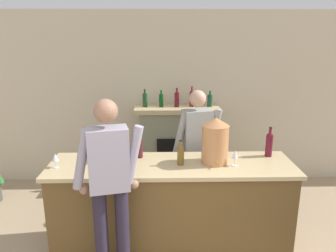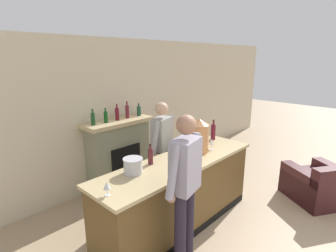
{
  "view_description": "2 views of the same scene",
  "coord_description": "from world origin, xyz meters",
  "px_view_note": "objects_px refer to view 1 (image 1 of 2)",
  "views": [
    {
      "loc": [
        -0.07,
        -1.23,
        2.38
      ],
      "look_at": [
        0.01,
        2.39,
        1.37
      ],
      "focal_mm": 35.0,
      "sensor_mm": 36.0,
      "label": 1
    },
    {
      "loc": [
        -2.52,
        -0.12,
        2.42
      ],
      "look_at": [
        0.17,
        2.43,
        1.43
      ],
      "focal_mm": 28.0,
      "sensor_mm": 36.0,
      "label": 2
    }
  ],
  "objects_px": {
    "ice_bucket_steel": "(109,151)",
    "wine_bottle_chardonnay_pale": "(181,154)",
    "wine_bottle_merlot_tall": "(269,143)",
    "wine_glass_front_left": "(55,158)",
    "person_bartender": "(197,149)",
    "wine_bottle_cabernet_heavy": "(140,147)",
    "fireplace_stone": "(177,146)",
    "person_customer": "(110,187)",
    "wine_glass_front_right": "(235,155)",
    "copper_dispenser": "(215,140)"
  },
  "relations": [
    {
      "from": "wine_glass_front_left",
      "to": "wine_bottle_chardonnay_pale",
      "type": "bearing_deg",
      "value": 2.4
    },
    {
      "from": "wine_bottle_chardonnay_pale",
      "to": "ice_bucket_steel",
      "type": "bearing_deg",
      "value": 168.14
    },
    {
      "from": "person_customer",
      "to": "wine_glass_front_left",
      "type": "distance_m",
      "value": 0.82
    },
    {
      "from": "fireplace_stone",
      "to": "person_customer",
      "type": "distance_m",
      "value": 2.35
    },
    {
      "from": "person_customer",
      "to": "fireplace_stone",
      "type": "bearing_deg",
      "value": 71.84
    },
    {
      "from": "fireplace_stone",
      "to": "person_bartender",
      "type": "bearing_deg",
      "value": -77.07
    },
    {
      "from": "wine_bottle_merlot_tall",
      "to": "wine_glass_front_left",
      "type": "xyz_separation_m",
      "value": [
        -2.36,
        -0.29,
        -0.05
      ]
    },
    {
      "from": "wine_bottle_chardonnay_pale",
      "to": "person_customer",
      "type": "bearing_deg",
      "value": -140.56
    },
    {
      "from": "person_bartender",
      "to": "copper_dispenser",
      "type": "height_order",
      "value": "person_bartender"
    },
    {
      "from": "wine_bottle_merlot_tall",
      "to": "wine_glass_front_right",
      "type": "relative_size",
      "value": 1.96
    },
    {
      "from": "copper_dispenser",
      "to": "wine_glass_front_left",
      "type": "distance_m",
      "value": 1.71
    },
    {
      "from": "wine_bottle_merlot_tall",
      "to": "person_customer",
      "type": "bearing_deg",
      "value": -155.13
    },
    {
      "from": "person_customer",
      "to": "person_bartender",
      "type": "bearing_deg",
      "value": 53.65
    },
    {
      "from": "person_bartender",
      "to": "ice_bucket_steel",
      "type": "xyz_separation_m",
      "value": [
        -1.05,
        -0.54,
        0.17
      ]
    },
    {
      "from": "wine_glass_front_right",
      "to": "person_bartender",
      "type": "bearing_deg",
      "value": 113.33
    },
    {
      "from": "copper_dispenser",
      "to": "person_bartender",
      "type": "bearing_deg",
      "value": 100.38
    },
    {
      "from": "wine_glass_front_left",
      "to": "wine_bottle_merlot_tall",
      "type": "bearing_deg",
      "value": 6.99
    },
    {
      "from": "fireplace_stone",
      "to": "wine_glass_front_right",
      "type": "height_order",
      "value": "fireplace_stone"
    },
    {
      "from": "fireplace_stone",
      "to": "wine_bottle_cabernet_heavy",
      "type": "distance_m",
      "value": 1.57
    },
    {
      "from": "person_customer",
      "to": "person_bartender",
      "type": "relative_size",
      "value": 1.08
    },
    {
      "from": "ice_bucket_steel",
      "to": "person_customer",
      "type": "bearing_deg",
      "value": -80.89
    },
    {
      "from": "person_customer",
      "to": "wine_bottle_chardonnay_pale",
      "type": "xyz_separation_m",
      "value": [
        0.68,
        0.56,
        0.11
      ]
    },
    {
      "from": "person_customer",
      "to": "wine_bottle_merlot_tall",
      "type": "height_order",
      "value": "person_customer"
    },
    {
      "from": "ice_bucket_steel",
      "to": "wine_bottle_chardonnay_pale",
      "type": "bearing_deg",
      "value": -11.86
    },
    {
      "from": "person_bartender",
      "to": "copper_dispenser",
      "type": "bearing_deg",
      "value": -79.62
    },
    {
      "from": "wine_bottle_merlot_tall",
      "to": "copper_dispenser",
      "type": "bearing_deg",
      "value": -164.07
    },
    {
      "from": "wine_glass_front_left",
      "to": "ice_bucket_steel",
      "type": "bearing_deg",
      "value": 23.03
    },
    {
      "from": "fireplace_stone",
      "to": "wine_bottle_cabernet_heavy",
      "type": "bearing_deg",
      "value": -109.26
    },
    {
      "from": "person_bartender",
      "to": "copper_dispenser",
      "type": "distance_m",
      "value": 0.75
    },
    {
      "from": "wine_bottle_cabernet_heavy",
      "to": "wine_glass_front_right",
      "type": "distance_m",
      "value": 1.07
    },
    {
      "from": "fireplace_stone",
      "to": "wine_bottle_merlot_tall",
      "type": "relative_size",
      "value": 4.65
    },
    {
      "from": "person_customer",
      "to": "person_bartender",
      "type": "height_order",
      "value": "person_customer"
    },
    {
      "from": "person_customer",
      "to": "person_bartender",
      "type": "distance_m",
      "value": 1.58
    },
    {
      "from": "person_customer",
      "to": "wine_bottle_cabernet_heavy",
      "type": "distance_m",
      "value": 0.83
    },
    {
      "from": "fireplace_stone",
      "to": "wine_bottle_cabernet_heavy",
      "type": "height_order",
      "value": "fireplace_stone"
    },
    {
      "from": "wine_bottle_merlot_tall",
      "to": "wine_bottle_chardonnay_pale",
      "type": "bearing_deg",
      "value": -167.24
    },
    {
      "from": "copper_dispenser",
      "to": "ice_bucket_steel",
      "type": "height_order",
      "value": "copper_dispenser"
    },
    {
      "from": "person_customer",
      "to": "copper_dispenser",
      "type": "height_order",
      "value": "person_customer"
    },
    {
      "from": "wine_bottle_merlot_tall",
      "to": "wine_glass_front_left",
      "type": "distance_m",
      "value": 2.38
    },
    {
      "from": "wine_bottle_chardonnay_pale",
      "to": "wine_glass_front_right",
      "type": "distance_m",
      "value": 0.58
    },
    {
      "from": "copper_dispenser",
      "to": "person_customer",
      "type": "bearing_deg",
      "value": -150.11
    },
    {
      "from": "copper_dispenser",
      "to": "ice_bucket_steel",
      "type": "xyz_separation_m",
      "value": [
        -1.17,
        0.12,
        -0.16
      ]
    },
    {
      "from": "fireplace_stone",
      "to": "ice_bucket_steel",
      "type": "height_order",
      "value": "fireplace_stone"
    },
    {
      "from": "copper_dispenser",
      "to": "wine_bottle_merlot_tall",
      "type": "bearing_deg",
      "value": 15.93
    },
    {
      "from": "wine_bottle_cabernet_heavy",
      "to": "wine_glass_front_left",
      "type": "xyz_separation_m",
      "value": [
        -0.87,
        -0.28,
        -0.02
      ]
    },
    {
      "from": "wine_glass_front_right",
      "to": "wine_bottle_merlot_tall",
      "type": "bearing_deg",
      "value": 31.46
    },
    {
      "from": "wine_bottle_merlot_tall",
      "to": "wine_glass_front_left",
      "type": "relative_size",
      "value": 2.22
    },
    {
      "from": "person_bartender",
      "to": "wine_bottle_cabernet_heavy",
      "type": "xyz_separation_m",
      "value": [
        -0.71,
        -0.48,
        0.2
      ]
    },
    {
      "from": "copper_dispenser",
      "to": "fireplace_stone",
      "type": "bearing_deg",
      "value": 101.88
    },
    {
      "from": "wine_bottle_cabernet_heavy",
      "to": "ice_bucket_steel",
      "type": "bearing_deg",
      "value": -170.47
    }
  ]
}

